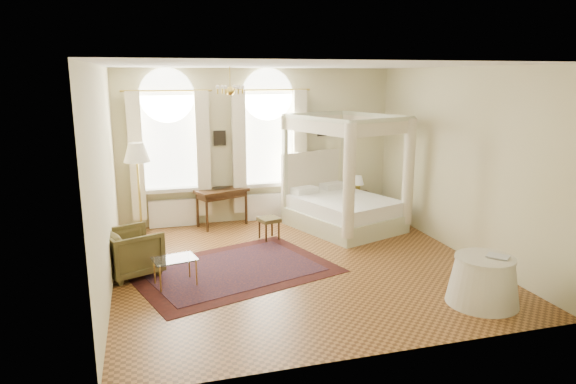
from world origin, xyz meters
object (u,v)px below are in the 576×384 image
(nightstand, at_px, (361,203))
(floor_lamp, at_px, (137,158))
(side_table, at_px, (483,281))
(writing_desk, at_px, (222,194))
(canopy_bed, at_px, (344,203))
(armchair, at_px, (132,252))
(stool, at_px, (269,221))
(coffee_table, at_px, (175,261))

(nightstand, distance_m, floor_lamp, 5.10)
(side_table, bearing_deg, writing_desk, 121.34)
(nightstand, height_order, writing_desk, writing_desk)
(canopy_bed, bearing_deg, side_table, -82.81)
(nightstand, distance_m, armchair, 5.56)
(canopy_bed, distance_m, armchair, 4.51)
(nightstand, relative_size, stool, 1.18)
(canopy_bed, xyz_separation_m, writing_desk, (-2.44, 0.88, 0.15))
(writing_desk, xyz_separation_m, side_table, (2.94, -4.83, -0.35))
(stool, bearing_deg, coffee_table, -136.54)
(canopy_bed, bearing_deg, writing_desk, 160.27)
(canopy_bed, relative_size, nightstand, 4.91)
(floor_lamp, height_order, side_table, floor_lamp)
(armchair, bearing_deg, floor_lamp, -26.61)
(side_table, bearing_deg, floor_lamp, 137.30)
(canopy_bed, distance_m, side_table, 3.99)
(writing_desk, bearing_deg, coffee_table, -111.52)
(coffee_table, bearing_deg, armchair, 134.77)
(stool, height_order, coffee_table, coffee_table)
(coffee_table, distance_m, side_table, 4.51)
(nightstand, xyz_separation_m, writing_desk, (-3.22, -0.00, 0.42))
(armchair, bearing_deg, canopy_bed, -92.58)
(coffee_table, xyz_separation_m, floor_lamp, (-0.48, 2.42, 1.24))
(canopy_bed, bearing_deg, floor_lamp, 175.87)
(armchair, bearing_deg, stool, -86.90)
(canopy_bed, bearing_deg, stool, -170.07)
(coffee_table, bearing_deg, stool, 43.46)
(coffee_table, relative_size, side_table, 0.71)
(stool, relative_size, floor_lamp, 0.24)
(nightstand, bearing_deg, floor_lamp, -173.23)
(writing_desk, bearing_deg, canopy_bed, -19.73)
(writing_desk, height_order, side_table, writing_desk)
(writing_desk, bearing_deg, nightstand, 0.00)
(canopy_bed, height_order, stool, canopy_bed)
(stool, bearing_deg, canopy_bed, 9.93)
(floor_lamp, bearing_deg, stool, -13.85)
(writing_desk, relative_size, side_table, 1.19)
(nightstand, height_order, armchair, armchair)
(floor_lamp, bearing_deg, coffee_table, -78.72)
(canopy_bed, xyz_separation_m, floor_lamp, (-4.11, 0.30, 1.10))
(canopy_bed, height_order, side_table, canopy_bed)
(nightstand, relative_size, writing_desk, 0.45)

